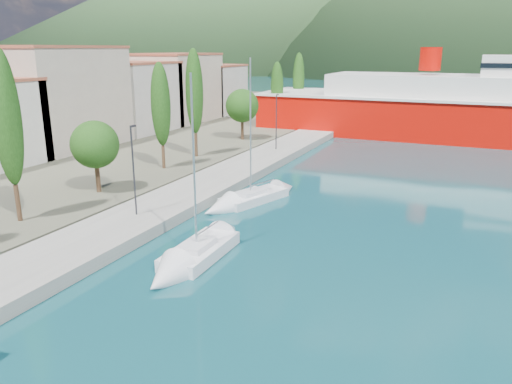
% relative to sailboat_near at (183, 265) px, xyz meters
% --- Properties ---
extents(ground, '(1400.00, 1400.00, 0.00)m').
position_rel_sailboat_near_xyz_m(ground, '(2.29, 110.62, -0.31)').
color(ground, '#12474F').
extents(quay, '(5.00, 88.00, 0.80)m').
position_rel_sailboat_near_xyz_m(quay, '(-6.71, 16.62, 0.09)').
color(quay, gray).
rests_on(quay, ground).
extents(land_strip, '(70.00, 148.00, 0.70)m').
position_rel_sailboat_near_xyz_m(land_strip, '(-44.71, 26.62, 0.04)').
color(land_strip, '#565644').
rests_on(land_strip, ground).
extents(town_buildings, '(9.20, 69.20, 11.30)m').
position_rel_sailboat_near_xyz_m(town_buildings, '(-29.71, 27.53, 5.26)').
color(town_buildings, beige).
rests_on(town_buildings, land_strip).
extents(tree_row, '(4.08, 63.14, 11.15)m').
position_rel_sailboat_near_xyz_m(tree_row, '(-13.14, 22.68, 5.66)').
color(tree_row, '#47301E').
rests_on(tree_row, land_strip).
extents(lamp_posts, '(0.15, 46.75, 6.06)m').
position_rel_sailboat_near_xyz_m(lamp_posts, '(-6.71, 6.13, 3.78)').
color(lamp_posts, '#2D2D33').
rests_on(lamp_posts, quay).
extents(sailboat_near, '(2.56, 7.99, 11.40)m').
position_rel_sailboat_near_xyz_m(sailboat_near, '(0.00, 0.00, 0.00)').
color(sailboat_near, silver).
rests_on(sailboat_near, ground).
extents(sailboat_mid, '(4.65, 8.53, 11.90)m').
position_rel_sailboat_near_xyz_m(sailboat_mid, '(-2.41, 11.32, -0.02)').
color(sailboat_mid, silver).
rests_on(sailboat_mid, ground).
extents(ferry, '(62.94, 13.80, 12.48)m').
position_rel_sailboat_near_xyz_m(ferry, '(15.70, 51.03, 3.49)').
color(ferry, '#C30C03').
rests_on(ferry, ground).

